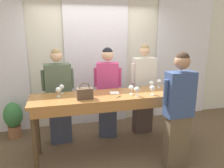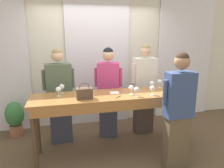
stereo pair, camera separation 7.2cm
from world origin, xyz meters
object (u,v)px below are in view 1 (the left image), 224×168
(guest_cream_sweater, at_px, (143,89))
(potted_plant, at_px, (13,118))
(host_pouring, at_px, (179,110))
(wine_glass_center_right, at_px, (152,88))
(wine_bottle, at_px, (180,82))
(wine_glass_front_right, at_px, (137,90))
(handbag, at_px, (85,93))
(guest_pink_top, at_px, (108,92))
(wine_glass_front_mid, at_px, (159,82))
(wine_glass_front_left, at_px, (62,87))
(guest_olive_jacket, at_px, (59,97))
(tasting_bar, at_px, (113,102))
(wine_glass_center_left, at_px, (131,88))
(wine_glass_back_left, at_px, (151,83))
(wine_glass_center_mid, at_px, (58,90))

(guest_cream_sweater, relative_size, potted_plant, 2.53)
(host_pouring, bearing_deg, wine_glass_center_right, 116.25)
(wine_bottle, distance_m, wine_glass_front_right, 0.86)
(potted_plant, bearing_deg, handbag, -42.65)
(guest_pink_top, bearing_deg, wine_glass_front_right, -71.33)
(wine_bottle, height_order, wine_glass_front_mid, wine_bottle)
(guest_pink_top, bearing_deg, wine_bottle, -29.46)
(wine_glass_front_right, bearing_deg, guest_cream_sweater, 60.62)
(wine_glass_front_left, distance_m, guest_olive_jacket, 0.43)
(wine_glass_front_left, height_order, potted_plant, wine_glass_front_left)
(handbag, relative_size, wine_glass_front_right, 1.66)
(tasting_bar, bearing_deg, wine_glass_front_left, 160.13)
(wine_glass_front_right, xyz_separation_m, wine_glass_center_left, (-0.05, 0.12, -0.00))
(wine_glass_center_right, distance_m, wine_glass_back_left, 0.33)
(guest_cream_sweater, bearing_deg, wine_glass_center_mid, -162.60)
(tasting_bar, height_order, wine_glass_back_left, wine_glass_back_left)
(potted_plant, bearing_deg, wine_glass_front_left, -39.72)
(tasting_bar, bearing_deg, wine_glass_back_left, 11.94)
(tasting_bar, relative_size, wine_bottle, 7.31)
(wine_glass_front_mid, relative_size, wine_glass_center_left, 1.00)
(wine_glass_back_left, xyz_separation_m, host_pouring, (0.09, -0.74, -0.22))
(wine_glass_center_left, relative_size, guest_cream_sweater, 0.08)
(wine_glass_back_left, bearing_deg, guest_cream_sweater, 82.93)
(handbag, bearing_deg, guest_cream_sweater, 30.14)
(potted_plant, bearing_deg, host_pouring, -33.12)
(wine_bottle, distance_m, guest_olive_jacket, 2.12)
(handbag, xyz_separation_m, wine_glass_center_right, (1.05, -0.06, 0.02))
(tasting_bar, height_order, wine_bottle, wine_bottle)
(guest_olive_jacket, relative_size, host_pouring, 0.99)
(wine_glass_back_left, bearing_deg, wine_glass_center_mid, -178.90)
(wine_bottle, distance_m, wine_glass_front_left, 1.97)
(wine_bottle, xyz_separation_m, wine_glass_center_right, (-0.58, -0.15, -0.02))
(guest_pink_top, bearing_deg, wine_glass_center_left, -71.92)
(wine_glass_back_left, distance_m, potted_plant, 2.66)
(guest_pink_top, relative_size, potted_plant, 2.47)
(wine_glass_front_right, bearing_deg, wine_glass_back_left, 39.38)
(guest_cream_sweater, bearing_deg, host_pouring, -88.54)
(wine_glass_back_left, bearing_deg, wine_glass_front_mid, 24.00)
(wine_glass_center_right, bearing_deg, wine_glass_center_left, 161.06)
(wine_glass_front_left, bearing_deg, wine_glass_back_left, -5.06)
(wine_bottle, xyz_separation_m, wine_glass_front_left, (-1.95, 0.29, -0.03))
(wine_glass_front_left, distance_m, host_pouring, 1.82)
(wine_bottle, height_order, wine_glass_front_left, wine_bottle)
(wine_bottle, bearing_deg, wine_glass_back_left, 161.37)
(wine_glass_center_left, distance_m, guest_pink_top, 0.74)
(wine_glass_front_right, height_order, wine_glass_center_right, same)
(wine_glass_center_left, relative_size, wine_glass_center_mid, 1.00)
(wine_glass_front_mid, bearing_deg, wine_bottle, -40.51)
(host_pouring, bearing_deg, wine_glass_front_left, 151.18)
(wine_glass_front_right, xyz_separation_m, wine_glass_center_right, (0.26, 0.01, 0.00))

